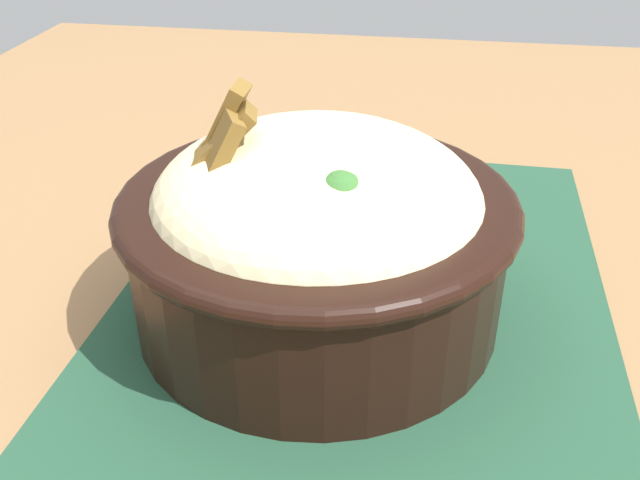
{
  "coord_description": "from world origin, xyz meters",
  "views": [
    {
      "loc": [
        -0.33,
        -0.06,
        1.04
      ],
      "look_at": [
        0.01,
        -0.0,
        0.83
      ],
      "focal_mm": 40.36,
      "sensor_mm": 36.0,
      "label": 1
    }
  ],
  "objects": [
    {
      "name": "table",
      "position": [
        0.0,
        0.0,
        0.71
      ],
      "size": [
        1.29,
        0.96,
        0.78
      ],
      "color": "olive",
      "rests_on": "ground_plane"
    },
    {
      "name": "fork",
      "position": [
        0.1,
        -0.01,
        0.78
      ],
      "size": [
        0.02,
        0.13,
        0.0
      ],
      "color": "#B3B3B3",
      "rests_on": "placemat"
    },
    {
      "name": "placemat",
      "position": [
        0.03,
        -0.02,
        0.78
      ],
      "size": [
        0.45,
        0.31,
        0.0
      ],
      "primitive_type": "cube",
      "rotation": [
        0.0,
        0.0,
        -0.02
      ],
      "color": "#1E422D",
      "rests_on": "table"
    },
    {
      "name": "bowl",
      "position": [
        0.01,
        -0.0,
        0.84
      ],
      "size": [
        0.22,
        0.22,
        0.14
      ],
      "color": "black",
      "rests_on": "placemat"
    }
  ]
}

